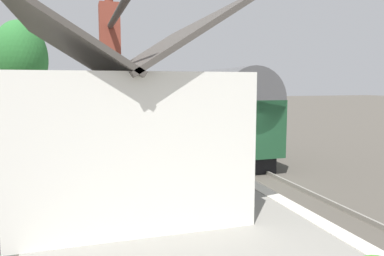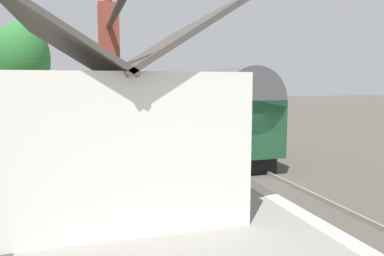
# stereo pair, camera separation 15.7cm
# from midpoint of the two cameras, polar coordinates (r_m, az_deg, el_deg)

# --- Properties ---
(ground_plane) EXTENTS (160.00, 160.00, 0.00)m
(ground_plane) POSITION_cam_midpoint_polar(r_m,az_deg,el_deg) (14.70, 6.12, -7.54)
(ground_plane) COLOR #4C473F
(platform) EXTENTS (32.00, 5.55, 0.98)m
(platform) POSITION_cam_midpoint_polar(r_m,az_deg,el_deg) (13.61, -8.79, -6.63)
(platform) COLOR gray
(platform) RESTS_ON ground
(platform_edge_coping) EXTENTS (32.00, 0.36, 0.02)m
(platform_edge_coping) POSITION_cam_midpoint_polar(r_m,az_deg,el_deg) (14.08, 1.73, -4.03)
(platform_edge_coping) COLOR beige
(platform_edge_coping) RESTS_ON platform
(rail_near) EXTENTS (52.00, 0.08, 0.14)m
(rail_near) POSITION_cam_midpoint_polar(r_m,az_deg,el_deg) (15.37, 11.75, -6.74)
(rail_near) COLOR gray
(rail_near) RESTS_ON ground
(rail_far) EXTENTS (52.00, 0.08, 0.14)m
(rail_far) POSITION_cam_midpoint_polar(r_m,az_deg,el_deg) (14.75, 6.77, -7.22)
(rail_far) COLOR gray
(rail_far) RESTS_ON ground
(train) EXTENTS (8.89, 2.73, 4.32)m
(train) POSITION_cam_midpoint_polar(r_m,az_deg,el_deg) (18.36, 3.97, 2.38)
(train) COLOR black
(train) RESTS_ON ground
(station_building) EXTENTS (6.96, 4.61, 5.27)m
(station_building) POSITION_cam_midpoint_polar(r_m,az_deg,el_deg) (9.50, -11.08, 0.02)
(station_building) COLOR white
(station_building) RESTS_ON platform
(bench_near_building) EXTENTS (1.40, 0.44, 0.88)m
(bench_near_building) POSITION_cam_midpoint_polar(r_m,az_deg,el_deg) (23.66, -9.70, 1.46)
(bench_near_building) COLOR #26727F
(bench_near_building) RESTS_ON platform
(bench_platform_end) EXTENTS (1.42, 0.49, 0.88)m
(bench_platform_end) POSITION_cam_midpoint_polar(r_m,az_deg,el_deg) (20.62, -8.84, 0.69)
(bench_platform_end) COLOR #26727F
(bench_platform_end) RESTS_ON platform
(bench_by_lamp) EXTENTS (1.40, 0.43, 0.88)m
(bench_by_lamp) POSITION_cam_midpoint_polar(r_m,az_deg,el_deg) (16.76, -5.95, -0.68)
(bench_by_lamp) COLOR #26727F
(bench_by_lamp) RESTS_ON platform
(planter_edge_far) EXTENTS (0.49, 0.49, 0.74)m
(planter_edge_far) POSITION_cam_midpoint_polar(r_m,az_deg,el_deg) (24.44, -16.31, 1.29)
(planter_edge_far) COLOR gray
(planter_edge_far) RESTS_ON platform
(planter_bench_left) EXTENTS (0.38, 0.38, 0.73)m
(planter_bench_left) POSITION_cam_midpoint_polar(r_m,az_deg,el_deg) (20.44, -15.08, 0.20)
(planter_bench_left) COLOR black
(planter_bench_left) RESTS_ON platform
(planter_edge_near) EXTENTS (0.58, 0.58, 0.86)m
(planter_edge_near) POSITION_cam_midpoint_polar(r_m,az_deg,el_deg) (25.14, -10.82, 1.64)
(planter_edge_near) COLOR teal
(planter_edge_near) RESTS_ON platform
(planter_by_door) EXTENTS (0.49, 0.49, 0.73)m
(planter_by_door) POSITION_cam_midpoint_polar(r_m,az_deg,el_deg) (22.01, -7.93, 0.88)
(planter_by_door) COLOR gray
(planter_by_door) RESTS_ON platform
(planter_bench_right) EXTENTS (0.57, 0.57, 0.80)m
(planter_bench_right) POSITION_cam_midpoint_polar(r_m,az_deg,el_deg) (18.38, -5.98, -0.19)
(planter_bench_right) COLOR black
(planter_bench_right) RESTS_ON platform
(planter_under_sign) EXTENTS (0.42, 0.42, 0.67)m
(planter_under_sign) POSITION_cam_midpoint_polar(r_m,az_deg,el_deg) (20.38, -11.51, 0.21)
(planter_under_sign) COLOR #9E5138
(planter_under_sign) RESTS_ON platform
(station_sign_board) EXTENTS (0.96, 0.06, 1.57)m
(station_sign_board) POSITION_cam_midpoint_polar(r_m,az_deg,el_deg) (15.08, -1.49, 1.23)
(station_sign_board) COLOR black
(station_sign_board) RESTS_ON platform
(tree_mid_background) EXTENTS (3.43, 2.99, 7.17)m
(tree_mid_background) POSITION_cam_midpoint_polar(r_m,az_deg,el_deg) (23.51, -24.34, 9.62)
(tree_mid_background) COLOR #4C3828
(tree_mid_background) RESTS_ON ground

